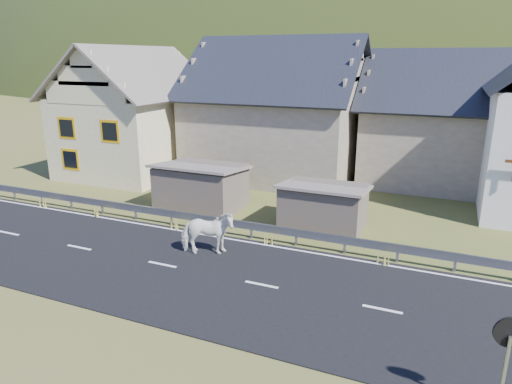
% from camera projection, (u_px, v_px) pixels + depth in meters
% --- Properties ---
extents(ground, '(160.00, 160.00, 0.00)m').
position_uv_depth(ground, '(162.00, 265.00, 16.96)').
color(ground, '#40501B').
rests_on(ground, ground).
extents(road, '(60.00, 7.00, 0.04)m').
position_uv_depth(road, '(162.00, 265.00, 16.95)').
color(road, black).
rests_on(road, ground).
extents(lane_markings, '(60.00, 6.60, 0.01)m').
position_uv_depth(lane_markings, '(162.00, 264.00, 16.95)').
color(lane_markings, silver).
rests_on(lane_markings, road).
extents(guardrail, '(28.10, 0.09, 0.75)m').
position_uv_depth(guardrail, '(210.00, 220.00, 20.04)').
color(guardrail, '#93969B').
rests_on(guardrail, ground).
extents(shed_left, '(4.30, 3.30, 2.40)m').
position_uv_depth(shed_left, '(201.00, 187.00, 23.13)').
color(shed_left, brown).
rests_on(shed_left, ground).
extents(shed_right, '(3.80, 2.90, 2.20)m').
position_uv_depth(shed_right, '(323.00, 208.00, 20.27)').
color(shed_right, brown).
rests_on(shed_right, ground).
extents(house_cream, '(7.80, 9.80, 8.30)m').
position_uv_depth(house_cream, '(135.00, 106.00, 30.06)').
color(house_cream, beige).
rests_on(house_cream, ground).
extents(house_stone_a, '(10.80, 9.80, 8.90)m').
position_uv_depth(house_stone_a, '(279.00, 103.00, 29.24)').
color(house_stone_a, gray).
rests_on(house_stone_a, ground).
extents(house_stone_b, '(9.80, 8.80, 8.10)m').
position_uv_depth(house_stone_b, '(447.00, 113.00, 27.35)').
color(house_stone_b, gray).
rests_on(house_stone_b, ground).
extents(mountain, '(440.00, 280.00, 260.00)m').
position_uv_depth(mountain, '(438.00, 129.00, 179.46)').
color(mountain, '#263C17').
rests_on(mountain, ground).
extents(conifer_patch, '(76.00, 50.00, 28.00)m').
position_uv_depth(conifer_patch, '(219.00, 62.00, 132.91)').
color(conifer_patch, black).
rests_on(conifer_patch, ground).
extents(horse, '(1.69, 2.30, 1.77)m').
position_uv_depth(horse, '(207.00, 233.00, 17.61)').
color(horse, white).
rests_on(horse, road).
extents(traffic_mirror, '(0.68, 0.25, 2.49)m').
position_uv_depth(traffic_mirror, '(508.00, 346.00, 9.23)').
color(traffic_mirror, '#93969B').
rests_on(traffic_mirror, ground).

